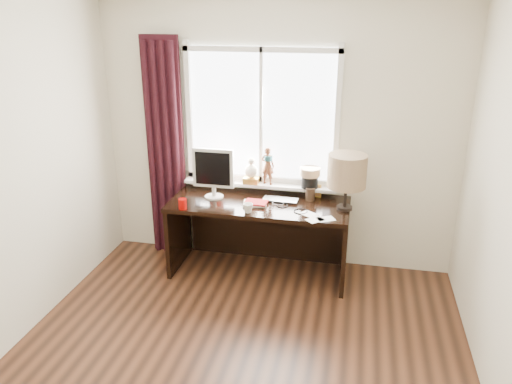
% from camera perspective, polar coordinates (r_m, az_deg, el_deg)
% --- Properties ---
extents(wall_back, '(3.50, 0.00, 2.60)m').
position_cam_1_polar(wall_back, '(4.89, 2.41, 6.29)').
color(wall_back, beige).
rests_on(wall_back, ground).
extents(laptop, '(0.35, 0.23, 0.03)m').
position_cam_1_polar(laptop, '(4.76, 2.86, -0.92)').
color(laptop, silver).
rests_on(laptop, desk).
extents(mug, '(0.12, 0.12, 0.09)m').
position_cam_1_polar(mug, '(4.49, -0.92, -1.81)').
color(mug, white).
rests_on(mug, desk).
extents(red_cup, '(0.07, 0.07, 0.10)m').
position_cam_1_polar(red_cup, '(4.62, -8.38, -1.36)').
color(red_cup, '#980300').
rests_on(red_cup, desk).
extents(window, '(1.52, 0.23, 1.40)m').
position_cam_1_polar(window, '(4.86, 0.60, 6.24)').
color(window, white).
rests_on(window, ground).
extents(curtain, '(0.38, 0.09, 2.25)m').
position_cam_1_polar(curtain, '(5.15, -10.34, 4.60)').
color(curtain, black).
rests_on(curtain, floor).
extents(desk, '(1.70, 0.70, 0.75)m').
position_cam_1_polar(desk, '(4.91, 0.58, -3.43)').
color(desk, black).
rests_on(desk, floor).
extents(monitor, '(0.40, 0.18, 0.49)m').
position_cam_1_polar(monitor, '(4.78, -4.91, 2.49)').
color(monitor, beige).
rests_on(monitor, desk).
extents(notebook_stack, '(0.24, 0.19, 0.03)m').
position_cam_1_polar(notebook_stack, '(4.68, -0.07, -1.26)').
color(notebook_stack, beige).
rests_on(notebook_stack, desk).
extents(brush_holder, '(0.09, 0.09, 0.25)m').
position_cam_1_polar(brush_holder, '(4.80, 6.23, -0.23)').
color(brush_holder, black).
rests_on(brush_holder, desk).
extents(icon_frame, '(0.10, 0.03, 0.13)m').
position_cam_1_polar(icon_frame, '(4.88, 6.89, 0.15)').
color(icon_frame, gold).
rests_on(icon_frame, desk).
extents(table_lamp, '(0.35, 0.35, 0.52)m').
position_cam_1_polar(table_lamp, '(4.52, 10.35, 2.30)').
color(table_lamp, black).
rests_on(table_lamp, desk).
extents(loose_papers, '(0.34, 0.29, 0.00)m').
position_cam_1_polar(loose_papers, '(4.43, 6.93, -2.92)').
color(loose_papers, white).
rests_on(loose_papers, desk).
extents(desk_cables, '(0.50, 0.36, 0.01)m').
position_cam_1_polar(desk_cables, '(4.63, 3.47, -1.67)').
color(desk_cables, black).
rests_on(desk_cables, desk).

